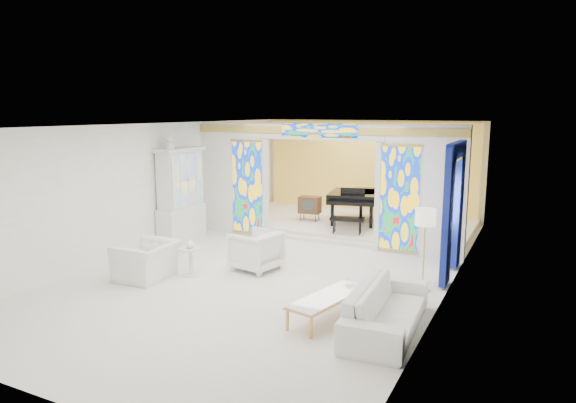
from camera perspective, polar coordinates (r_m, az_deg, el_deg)
The scene contains 24 objects.
floor at distance 11.29m, azimuth -0.48°, elevation -6.90°, with size 12.00×12.00×0.00m, color white.
ceiling at distance 10.80m, azimuth -0.50°, elevation 8.51°, with size 7.00×12.00×0.02m, color white.
wall_back at distance 16.47m, azimuth 9.03°, elevation 3.69°, with size 7.00×0.02×3.00m, color white.
wall_front at distance 6.35m, azimuth -26.07°, elevation -7.38°, with size 7.00×0.02×3.00m, color white.
wall_left at distance 12.90m, azimuth -14.50°, elevation 1.75°, with size 0.02×12.00×3.00m, color white.
wall_right at distance 9.89m, azimuth 17.90°, elevation -0.87°, with size 0.02×12.00×3.00m, color white.
partition_wall at distance 12.72m, azimuth 3.59°, elevation 2.63°, with size 7.00×0.22×3.00m.
stained_glass_left at distance 13.58m, azimuth -4.52°, elevation 1.59°, with size 0.90×0.04×2.40m, color gold.
stained_glass_right at distance 12.03m, azimuth 12.31°, elevation 0.29°, with size 0.90×0.04×2.40m, color gold.
stained_glass_transom at distance 12.52m, azimuth 3.46°, elevation 7.88°, with size 2.00×0.04×0.34m, color gold.
alcove_platform at distance 14.92m, azimuth 6.67°, elevation -2.41°, with size 6.80×3.80×0.18m, color white.
gold_curtain_back at distance 16.36m, azimuth 8.90°, elevation 3.65°, with size 6.70×0.10×2.90m, color #F1CF54.
chandelier at distance 14.43m, azimuth 7.49°, elevation 7.02°, with size 0.48×0.48×0.30m, color #C59045.
blue_drapes at distance 10.57m, azimuth 17.97°, elevation 0.23°, with size 0.14×1.85×2.65m.
china_cabinet at distance 13.22m, azimuth -11.82°, elevation 0.60°, with size 0.56×1.46×2.72m.
armchair_left at distance 10.59m, azimuth -15.40°, elevation -6.37°, with size 1.12×0.98×0.73m, color white.
armchair_right at distance 10.78m, azimuth -3.57°, elevation -5.46°, with size 0.88×0.91×0.82m, color silver.
sofa at distance 8.08m, azimuth 10.89°, elevation -11.54°, with size 2.35×0.92×0.69m, color white.
side_table at distance 10.57m, azimuth -10.77°, elevation -6.13°, with size 0.46×0.46×0.58m.
vase at distance 10.49m, azimuth -10.83°, elevation -4.57°, with size 0.18×0.18×0.19m, color white.
coffee_table at distance 8.37m, azimuth 4.78°, elevation -10.49°, with size 0.93×1.83×0.39m.
floor_lamp at distance 9.62m, azimuth 15.02°, elevation -2.13°, with size 0.46×0.46×1.54m.
grand_piano at distance 14.62m, azimuth 8.02°, elevation 0.51°, with size 1.85×2.85×1.06m.
tv_console at distance 14.72m, azimuth 2.43°, elevation -0.37°, with size 0.62×0.45×0.69m.
Camera 1 is at (4.89, -9.63, 3.29)m, focal length 32.00 mm.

